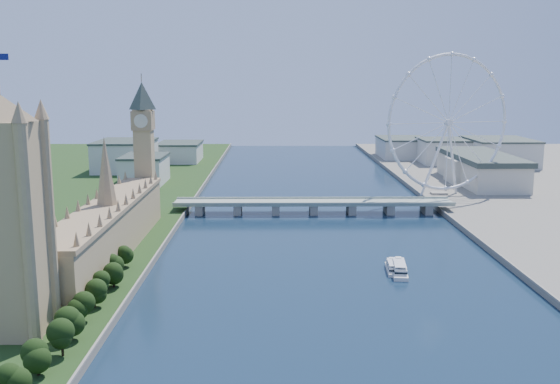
{
  "coord_description": "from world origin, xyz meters",
  "views": [
    {
      "loc": [
        -31.29,
        -184.56,
        104.53
      ],
      "look_at": [
        -27.46,
        210.0,
        33.35
      ],
      "focal_mm": 40.0,
      "sensor_mm": 36.0,
      "label": 1
    }
  ],
  "objects_px": {
    "london_eye": "(449,123)",
    "tour_boat_near": "(399,274)",
    "victoria_tower": "(9,210)",
    "tour_boat_far": "(392,271)"
  },
  "relations": [
    {
      "from": "london_eye",
      "to": "tour_boat_near",
      "type": "distance_m",
      "value": 238.05
    },
    {
      "from": "victoria_tower",
      "to": "london_eye",
      "type": "relative_size",
      "value": 0.9
    },
    {
      "from": "tour_boat_near",
      "to": "london_eye",
      "type": "bearing_deg",
      "value": 75.61
    },
    {
      "from": "london_eye",
      "to": "tour_boat_far",
      "type": "distance_m",
      "value": 235.24
    },
    {
      "from": "victoria_tower",
      "to": "tour_boat_near",
      "type": "height_order",
      "value": "victoria_tower"
    },
    {
      "from": "london_eye",
      "to": "tour_boat_near",
      "type": "height_order",
      "value": "london_eye"
    },
    {
      "from": "victoria_tower",
      "to": "tour_boat_near",
      "type": "bearing_deg",
      "value": 26.9
    },
    {
      "from": "tour_boat_near",
      "to": "tour_boat_far",
      "type": "height_order",
      "value": "tour_boat_near"
    },
    {
      "from": "victoria_tower",
      "to": "tour_boat_far",
      "type": "relative_size",
      "value": 4.21
    },
    {
      "from": "london_eye",
      "to": "tour_boat_near",
      "type": "bearing_deg",
      "value": -111.26
    }
  ]
}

